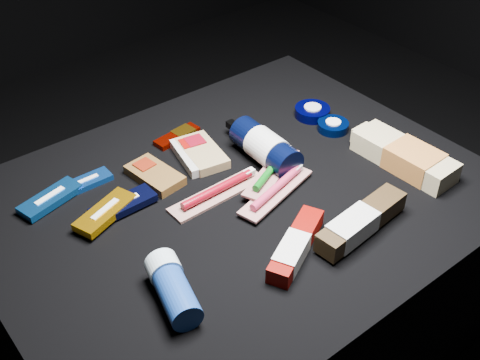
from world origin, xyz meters
TOP-DOWN VIEW (x-y plane):
  - ground at (0.00, 0.00)m, footprint 3.00×3.00m
  - cloth_table at (0.00, 0.00)m, footprint 0.98×0.78m
  - luna_bar_0 at (-0.22, 0.21)m, footprint 0.11×0.04m
  - luna_bar_1 at (-0.30, 0.20)m, footprint 0.13×0.08m
  - luna_bar_2 at (-0.20, 0.10)m, footprint 0.13×0.05m
  - luna_bar_3 at (-0.24, 0.09)m, footprint 0.14×0.09m
  - clif_bar_0 at (-0.10, 0.15)m, footprint 0.08×0.13m
  - clif_bar_1 at (0.00, 0.15)m, footprint 0.10×0.14m
  - clif_bar_2 at (0.02, 0.15)m, footprint 0.09×0.14m
  - power_bar at (0.02, 0.24)m, footprint 0.11×0.05m
  - lotion_bottle at (0.12, 0.05)m, footprint 0.07×0.22m
  - cream_tin_upper at (0.32, 0.12)m, footprint 0.08×0.08m
  - cream_tin_lower at (0.32, 0.05)m, footprint 0.07×0.07m
  - bodywash_bottle at (0.33, -0.15)m, footprint 0.09×0.24m
  - deodorant_stick at (-0.25, -0.15)m, footprint 0.09×0.15m
  - toothbrush_pack_0 at (-0.03, 0.02)m, footprint 0.21×0.05m
  - toothbrush_pack_1 at (0.06, -0.05)m, footprint 0.20×0.09m
  - toothbrush_pack_2 at (0.09, -0.01)m, footprint 0.19×0.12m
  - toothpaste_carton_red at (-0.03, -0.20)m, footprint 0.18×0.12m
  - toothpaste_carton_green at (0.10, -0.23)m, footprint 0.22×0.07m

SIDE VIEW (x-z plane):
  - ground at x=0.00m, z-range 0.00..0.00m
  - cloth_table at x=0.00m, z-range 0.00..0.40m
  - luna_bar_0 at x=-0.22m, z-range 0.40..0.41m
  - power_bar at x=0.02m, z-range 0.40..0.41m
  - toothbrush_pack_0 at x=-0.03m, z-range 0.40..0.42m
  - clif_bar_0 at x=-0.10m, z-range 0.40..0.42m
  - cream_tin_lower at x=0.32m, z-range 0.40..0.42m
  - luna_bar_1 at x=-0.30m, z-range 0.40..0.42m
  - clif_bar_1 at x=0.00m, z-range 0.40..0.42m
  - clif_bar_2 at x=0.02m, z-range 0.40..0.42m
  - cream_tin_upper at x=0.32m, z-range 0.40..0.42m
  - luna_bar_2 at x=-0.20m, z-range 0.40..0.42m
  - toothbrush_pack_1 at x=0.06m, z-range 0.40..0.43m
  - luna_bar_3 at x=-0.24m, z-range 0.41..0.42m
  - toothpaste_carton_red at x=-0.03m, z-range 0.40..0.43m
  - toothbrush_pack_2 at x=0.09m, z-range 0.41..0.43m
  - bodywash_bottle at x=0.33m, z-range 0.40..0.45m
  - toothpaste_carton_green at x=0.10m, z-range 0.40..0.45m
  - deodorant_stick at x=-0.25m, z-range 0.40..0.46m
  - lotion_bottle at x=0.12m, z-range 0.40..0.47m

